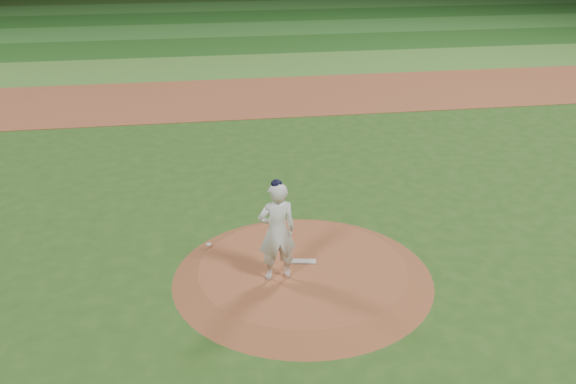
{
  "coord_description": "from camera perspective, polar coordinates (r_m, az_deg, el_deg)",
  "views": [
    {
      "loc": [
        -2.13,
        -11.47,
        7.26
      ],
      "look_at": [
        0.0,
        2.0,
        1.1
      ],
      "focal_mm": 40.0,
      "sensor_mm": 36.0,
      "label": 1
    }
  ],
  "objects": [
    {
      "name": "rosin_bag",
      "position": [
        14.5,
        -7.05,
        -4.66
      ],
      "size": [
        0.12,
        0.12,
        0.07
      ],
      "primitive_type": "ellipsoid",
      "color": "white",
      "rests_on": "pitchers_mound"
    },
    {
      "name": "ground",
      "position": [
        13.74,
        1.31,
        -7.59
      ],
      "size": [
        120.0,
        120.0,
        0.0
      ],
      "primitive_type": "plane",
      "color": "#284D18",
      "rests_on": "ground"
    },
    {
      "name": "outfield_stripe_4",
      "position": [
        51.53,
        -6.78,
        16.06
      ],
      "size": [
        70.0,
        5.0,
        0.02
      ],
      "primitive_type": "cube",
      "color": "#2D6725",
      "rests_on": "ground"
    },
    {
      "name": "outfield_stripe_2",
      "position": [
        41.66,
        -6.09,
        14.15
      ],
      "size": [
        70.0,
        5.0,
        0.02
      ],
      "primitive_type": "cube",
      "color": "#2D6A26",
      "rests_on": "ground"
    },
    {
      "name": "outfield_stripe_1",
      "position": [
        36.75,
        -5.62,
        12.82
      ],
      "size": [
        70.0,
        5.0,
        0.02
      ],
      "primitive_type": "cube",
      "color": "#1E4E19",
      "rests_on": "ground"
    },
    {
      "name": "pitcher_on_mound",
      "position": [
        12.73,
        -1.0,
        -3.5
      ],
      "size": [
        0.83,
        0.6,
        2.18
      ],
      "color": "silver",
      "rests_on": "pitchers_mound"
    },
    {
      "name": "outfield_stripe_3",
      "position": [
        46.59,
        -6.47,
        15.2
      ],
      "size": [
        70.0,
        5.0,
        0.02
      ],
      "primitive_type": "cube",
      "color": "#1C4F19",
      "rests_on": "ground"
    },
    {
      "name": "outfield_stripe_0",
      "position": [
        31.88,
        -5.0,
        11.07
      ],
      "size": [
        70.0,
        5.0,
        0.02
      ],
      "primitive_type": "cube",
      "color": "#437A2C",
      "rests_on": "ground"
    },
    {
      "name": "pitching_rubber",
      "position": [
        13.78,
        1.12,
        -6.18
      ],
      "size": [
        0.69,
        0.29,
        0.03
      ],
      "primitive_type": "cube",
      "rotation": [
        0.0,
        0.0,
        -0.19
      ],
      "color": "beige",
      "rests_on": "pitchers_mound"
    },
    {
      "name": "infield_dirt_band",
      "position": [
        26.57,
        -4.08,
        8.41
      ],
      "size": [
        70.0,
        6.0,
        0.02
      ],
      "primitive_type": "cube",
      "color": "brown",
      "rests_on": "ground"
    },
    {
      "name": "pitchers_mound",
      "position": [
        13.67,
        1.32,
        -7.15
      ],
      "size": [
        5.5,
        5.5,
        0.25
      ],
      "primitive_type": "cone",
      "color": "brown",
      "rests_on": "ground"
    }
  ]
}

